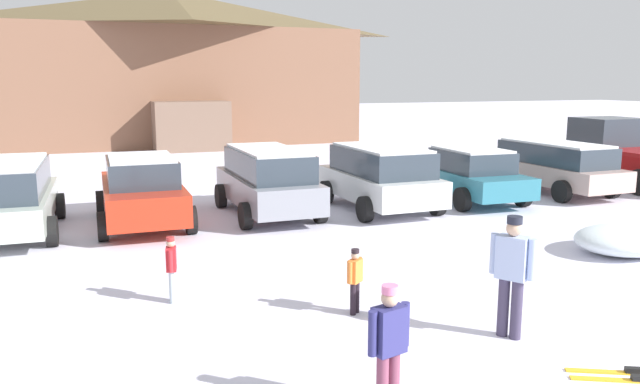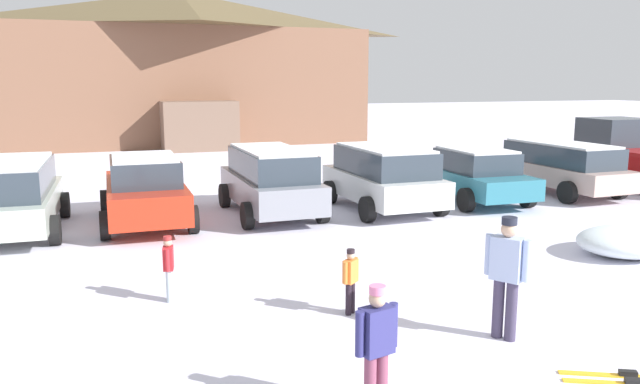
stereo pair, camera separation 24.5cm
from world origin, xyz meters
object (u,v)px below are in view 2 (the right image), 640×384
Objects in this scene: skier_teen_in_navy_coat at (377,344)px; ski_lodge at (182,66)px; parked_silver_wagon at (14,194)px; parked_beige_suv at (559,165)px; pickup_truck at (633,155)px; plowed_snow_pile at (628,241)px; parked_red_sedan at (145,189)px; skier_adult_in_blue_parka at (507,271)px; skier_child_in_red_jacket at (169,265)px; skier_child_in_orange_jacket at (350,278)px; parked_grey_wagon at (270,179)px; parked_white_suv at (383,176)px; pair_of_skis at (634,380)px; parked_teal_hatchback at (473,174)px.

ski_lodge is at bearing 85.50° from skier_teen_in_navy_coat.
parked_beige_suv is at bearing -0.37° from parked_silver_wagon.
pickup_truck is 9.38m from plowed_snow_pile.
parked_red_sedan is 0.82× the size of pickup_truck.
plowed_snow_pile is (8.70, -6.09, -0.56)m from parked_red_sedan.
skier_child_in_red_jacket is at bearing 143.25° from skier_adult_in_blue_parka.
parked_red_sedan is 10.63m from plowed_snow_pile.
pickup_truck reaches higher than skier_child_in_orange_jacket.
parked_grey_wagon is 0.92× the size of parked_beige_suv.
plowed_snow_pile is at bearing 9.07° from skier_child_in_orange_jacket.
parked_white_suv is 2.90× the size of skier_teen_in_navy_coat.
parked_grey_wagon is at bearing 80.52° from skier_teen_in_navy_coat.
parked_silver_wagon is 5.93m from parked_grey_wagon.
parked_beige_suv is at bearing 53.03° from pair_of_skis.
parked_white_suv is 10.46m from skier_teen_in_navy_coat.
skier_adult_in_blue_parka reaches higher than parked_beige_suv.
ski_lodge is 9.30× the size of plowed_snow_pile.
pickup_truck is 2.61× the size of plowed_snow_pile.
parked_red_sedan is (2.84, -0.05, -0.05)m from parked_silver_wagon.
parked_grey_wagon is at bearing 179.95° from parked_beige_suv.
parked_silver_wagon reaches higher than plowed_snow_pile.
parked_silver_wagon is at bearing 113.51° from skier_teen_in_navy_coat.
skier_teen_in_navy_coat is 8.17m from plowed_snow_pile.
skier_teen_in_navy_coat is 2.87m from skier_child_in_orange_jacket.
ski_lodge is 4.36× the size of parked_red_sedan.
skier_teen_in_navy_coat is at bearing -94.50° from ski_lodge.
parked_grey_wagon is at bearing 60.10° from skier_child_in_red_jacket.
pair_of_skis is (-10.92, -10.51, -0.97)m from pickup_truck.
skier_adult_in_blue_parka is 1.59× the size of skier_child_in_red_jacket.
skier_teen_in_navy_coat is (4.30, -9.88, -0.10)m from parked_silver_wagon.
parked_grey_wagon is 6.45m from skier_child_in_red_jacket.
parked_teal_hatchback is at bearing 51.82° from skier_teen_in_navy_coat.
skier_adult_in_blue_parka is at bearing -104.85° from parked_white_suv.
parked_silver_wagon reaches higher than parked_beige_suv.
parked_grey_wagon reaches higher than parked_red_sedan.
skier_child_in_orange_jacket is at bearing -31.09° from skier_child_in_red_jacket.
plowed_snow_pile is at bearing 44.79° from pair_of_skis.
pair_of_skis is (0.68, -31.32, -4.15)m from ski_lodge.
parked_teal_hatchback is at bearing 45.80° from skier_child_in_orange_jacket.
parked_red_sedan is at bearing 88.75° from skier_child_in_red_jacket.
skier_child_in_orange_jacket is at bearing -93.19° from ski_lodge.
skier_adult_in_blue_parka is 1.69× the size of skier_child_in_orange_jacket.
pair_of_skis is (1.49, -10.13, -0.90)m from parked_grey_wagon.
parked_grey_wagon reaches higher than skier_adult_in_blue_parka.
skier_child_in_red_jacket is at bearing -98.54° from ski_lodge.
parked_red_sedan is 6.09m from parked_white_suv.
parked_teal_hatchback is (11.83, -0.30, -0.12)m from parked_silver_wagon.
skier_adult_in_blue_parka is at bearing -134.01° from parked_beige_suv.
parked_silver_wagon is 4.64× the size of skier_child_in_orange_jacket.
pickup_truck reaches higher than skier_child_in_red_jacket.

